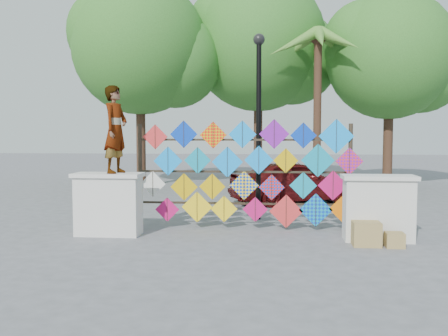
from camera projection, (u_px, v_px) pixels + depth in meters
The scene contains 13 objects.
ground at pixel (240, 236), 10.20m from camera, with size 80.00×80.00×0.00m, color gray.
parapet_left at pixel (109, 204), 10.22m from camera, with size 1.40×0.65×1.28m.
parapet_right at pixel (378, 208), 9.69m from camera, with size 1.40×0.65×1.28m.
kite_rack at pixel (250, 174), 10.83m from camera, with size 4.90×0.24×2.40m.
tree_west at pixel (143, 48), 19.22m from camera, with size 5.85×5.20×8.01m.
tree_mid at pixel (261, 45), 20.73m from camera, with size 6.30×5.60×8.61m.
tree_east at pixel (392, 56), 18.80m from camera, with size 5.40×4.80×7.42m.
palm_tree at pixel (318, 52), 17.57m from camera, with size 3.62×3.62×5.83m.
vendor_woman at pixel (116, 129), 10.10m from camera, with size 0.65×0.43×1.78m, color #99999E.
sedan at pixel (293, 181), 14.96m from camera, with size 1.53×3.80×1.29m, color #4F0D0E.
lamppost at pixel (259, 108), 11.97m from camera, with size 0.28×0.28×4.46m.
cardboard_box_near at pixel (366, 234), 9.29m from camera, with size 0.51×0.45×0.45m, color tan.
cardboard_box_far at pixel (395, 240), 9.14m from camera, with size 0.33×0.30×0.28m, color tan.
Camera 1 is at (0.67, -10.06, 2.09)m, focal length 40.00 mm.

